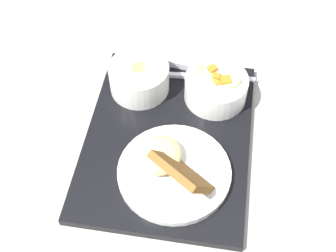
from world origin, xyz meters
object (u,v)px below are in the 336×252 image
at_px(bowl_soup, 139,76).
at_px(spoon, 198,76).
at_px(bowl_salad, 216,86).
at_px(knife, 188,66).
at_px(plate_main, 173,168).

distance_m(bowl_soup, spoon, 0.12).
distance_m(bowl_salad, knife, 0.10).
relative_size(bowl_soup, knife, 0.61).
bearing_deg(bowl_salad, bowl_soup, -86.40).
relative_size(bowl_salad, knife, 0.63).
relative_size(knife, spoon, 1.34).
height_order(knife, spoon, knife).
bearing_deg(bowl_salad, plate_main, -13.12).
bearing_deg(plate_main, bowl_soup, -149.70).
distance_m(knife, spoon, 0.03).
relative_size(plate_main, knife, 1.02).
bearing_deg(bowl_salad, spoon, -135.70).
bearing_deg(knife, plate_main, -82.82).
bearing_deg(knife, spoon, -40.66).
xyz_separation_m(bowl_soup, spoon, (-0.05, 0.11, -0.03)).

